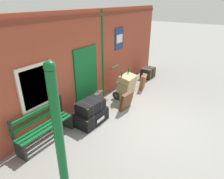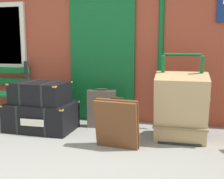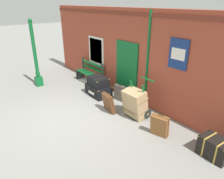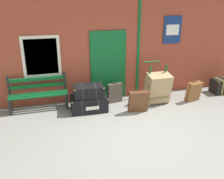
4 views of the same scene
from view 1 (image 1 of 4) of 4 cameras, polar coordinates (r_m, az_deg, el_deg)
The scene contains 12 objects.
ground_plane at distance 6.17m, azimuth 11.60°, elevation -10.29°, with size 60.00×60.00×0.00m, color gray.
brick_facade at distance 6.70m, azimuth -8.31°, elevation 8.00°, with size 10.40×0.35×3.20m.
lamp_post at distance 3.46m, azimuth -13.83°, elevation -20.76°, with size 0.28×0.28×2.78m.
platform_bench at distance 5.56m, azimuth -18.91°, elevation -9.95°, with size 1.60×0.43×1.01m.
steamer_trunk_base at distance 6.15m, azimuth -6.11°, elevation -7.68°, with size 1.03×0.70×0.43m.
steamer_trunk_middle at distance 5.96m, azimuth -6.15°, elevation -4.67°, with size 0.85×0.61×0.33m.
porters_trolley at distance 7.68m, azimuth 2.90°, elevation -0.20°, with size 0.71×0.69×1.18m.
large_brown_trunk at distance 7.52m, azimuth 4.11°, elevation 0.89°, with size 0.70×0.59×0.94m.
suitcase_brown at distance 6.78m, azimuth 4.05°, elevation -3.29°, with size 0.57×0.30×0.66m.
suitcase_beige at distance 8.45m, azimuth 8.82°, elevation 2.18°, with size 0.52×0.37×0.64m.
suitcase_charcoal at distance 6.88m, azimuth -3.89°, elevation -3.05°, with size 0.46×0.20×0.63m.
corner_trunk at distance 9.77m, azimuth 10.21°, elevation 4.73°, with size 0.73×0.54×0.49m.
Camera 1 is at (-4.82, -1.69, 3.46)m, focal length 31.98 mm.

